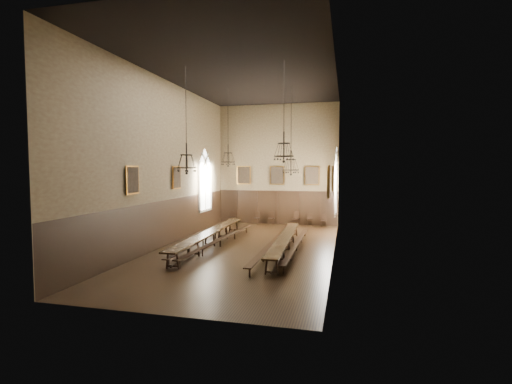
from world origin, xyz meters
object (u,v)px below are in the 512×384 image
at_px(chair_3, 271,221).
at_px(chandelier_front_right, 284,150).
at_px(chair_7, 324,223).
at_px(chandelier_back_right, 291,165).
at_px(bench_right_inner, 274,245).
at_px(chandelier_front_left, 187,162).
at_px(table_right, 285,244).
at_px(bench_right_outer, 297,246).
at_px(chandelier_back_left, 228,157).
at_px(table_left, 210,239).
at_px(bench_left_outer, 203,241).
at_px(bench_left_inner, 220,242).
at_px(chair_5, 296,221).
at_px(chair_2, 256,220).
at_px(chair_6, 310,222).
at_px(chair_0, 232,220).

height_order(chair_3, chandelier_front_right, chandelier_front_right).
xyz_separation_m(chair_7, chandelier_back_right, (-1.60, -5.61, 4.16)).
bearing_deg(bench_right_inner, chandelier_front_left, -149.84).
xyz_separation_m(table_right, bench_right_outer, (0.59, 0.20, -0.11)).
xyz_separation_m(chandelier_back_left, chandelier_front_left, (-0.49, -4.89, -0.35)).
xyz_separation_m(bench_right_inner, chair_7, (2.07, 8.44, -0.03)).
bearing_deg(bench_right_inner, bench_right_outer, 6.75).
xyz_separation_m(table_right, chair_3, (-2.43, 8.60, -0.08)).
height_order(table_left, bench_left_outer, table_left).
bearing_deg(bench_right_outer, bench_left_outer, 179.96).
xyz_separation_m(bench_left_inner, chandelier_front_left, (-0.84, -2.35, 4.27)).
bearing_deg(chandelier_back_left, chair_5, 60.19).
xyz_separation_m(bench_right_inner, chair_2, (-2.96, 8.46, -0.01)).
relative_size(bench_right_outer, chandelier_back_left, 2.02).
height_order(chair_2, chandelier_front_right, chandelier_front_right).
bearing_deg(chair_6, table_right, -101.89).
relative_size(bench_left_inner, chair_2, 10.12).
bearing_deg(chandelier_front_right, chair_3, 104.26).
distance_m(chair_2, chair_7, 5.03).
xyz_separation_m(table_right, chair_7, (1.48, 8.50, -0.10)).
distance_m(chair_6, chair_7, 0.99).
height_order(bench_right_inner, bench_right_outer, bench_right_inner).
bearing_deg(bench_right_inner, chandelier_front_right, -67.71).
bearing_deg(table_left, chair_6, 60.88).
bearing_deg(table_left, chair_7, 55.77).
bearing_deg(chandelier_front_right, chair_6, 88.80).
height_order(chair_2, chandelier_back_right, chandelier_back_right).
xyz_separation_m(table_left, bench_right_inner, (3.55, -0.19, -0.10)).
bearing_deg(bench_right_outer, chair_6, 90.67).
bearing_deg(chair_3, chandelier_front_right, -75.36).
distance_m(bench_left_outer, chair_0, 8.33).
xyz_separation_m(table_left, chandelier_back_left, (0.25, 2.50, 4.50)).
bearing_deg(table_right, chair_3, 105.80).
bearing_deg(bench_left_outer, chandelier_back_left, 76.17).
height_order(bench_right_outer, chair_7, chair_7).
height_order(chair_3, chair_7, chair_3).
bearing_deg(chandelier_front_left, chair_5, 70.40).
height_order(table_right, bench_right_inner, table_right).
height_order(chair_3, chandelier_front_left, chandelier_front_left).
bearing_deg(chandelier_front_right, chandelier_back_left, 131.03).
bearing_deg(chair_2, bench_left_inner, -72.52).
height_order(bench_right_outer, chandelier_back_right, chandelier_back_right).
bearing_deg(chair_6, table_left, -127.72).
xyz_separation_m(bench_left_outer, bench_right_outer, (5.11, -0.00, -0.01)).
xyz_separation_m(bench_left_outer, chair_5, (3.94, 8.33, 0.04)).
relative_size(bench_left_outer, chair_5, 9.16).
distance_m(table_right, chandelier_front_left, 6.42).
bearing_deg(chair_6, chair_7, -12.12).
xyz_separation_m(chair_3, chair_7, (3.91, -0.10, -0.02)).
height_order(bench_left_outer, chair_2, chair_2).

